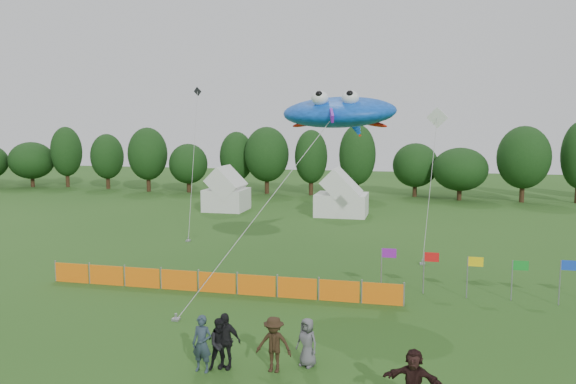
% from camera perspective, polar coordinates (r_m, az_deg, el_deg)
% --- Properties ---
extents(ground, '(160.00, 160.00, 0.00)m').
position_cam_1_polar(ground, '(20.62, -3.95, -16.54)').
color(ground, '#234C16').
rests_on(ground, ground).
extents(treeline, '(104.57, 8.78, 8.36)m').
position_cam_1_polar(treeline, '(63.25, 9.49, 3.21)').
color(treeline, '#382314').
rests_on(treeline, ground).
extents(tent_left, '(3.83, 3.83, 3.38)m').
position_cam_1_polar(tent_left, '(53.61, -6.27, -0.06)').
color(tent_left, white).
rests_on(tent_left, ground).
extents(tent_right, '(4.62, 3.69, 3.26)m').
position_cam_1_polar(tent_right, '(50.46, 5.47, -0.55)').
color(tent_right, white).
rests_on(tent_right, ground).
extents(barrier_fence, '(17.90, 0.06, 1.00)m').
position_cam_1_polar(barrier_fence, '(27.94, -7.23, -9.13)').
color(barrier_fence, orange).
rests_on(barrier_fence, ground).
extents(flag_row, '(10.73, 0.52, 2.25)m').
position_cam_1_polar(flag_row, '(28.09, 20.11, -7.49)').
color(flag_row, gray).
rests_on(flag_row, ground).
extents(spectator_a, '(0.74, 0.53, 1.92)m').
position_cam_1_polar(spectator_a, '(19.49, -8.72, -14.99)').
color(spectator_a, '#273541').
rests_on(spectator_a, ground).
extents(spectator_b, '(1.07, 1.00, 1.76)m').
position_cam_1_polar(spectator_b, '(19.59, -6.84, -15.08)').
color(spectator_b, black).
rests_on(spectator_b, ground).
extents(spectator_c, '(1.24, 0.74, 1.88)m').
position_cam_1_polar(spectator_c, '(19.28, -1.45, -15.21)').
color(spectator_c, black).
rests_on(spectator_c, ground).
extents(spectator_d, '(1.14, 0.51, 1.92)m').
position_cam_1_polar(spectator_d, '(19.66, -6.45, -14.76)').
color(spectator_d, black).
rests_on(spectator_d, ground).
extents(spectator_e, '(0.96, 0.82, 1.67)m').
position_cam_1_polar(spectator_e, '(19.75, 1.96, -15.00)').
color(spectator_e, '#545459').
rests_on(spectator_e, ground).
extents(spectator_f, '(1.77, 0.84, 1.84)m').
position_cam_1_polar(spectator_f, '(17.31, 12.62, -18.15)').
color(spectator_f, black).
rests_on(spectator_f, ground).
extents(stingray_kite, '(9.34, 14.94, 9.85)m').
position_cam_1_polar(stingray_kite, '(28.75, 5.34, 8.02)').
color(stingray_kite, blue).
rests_on(stingray_kite, ground).
extents(small_kite_white, '(1.50, 3.98, 9.27)m').
position_cam_1_polar(small_kite_white, '(35.88, 14.60, 4.07)').
color(small_kite_white, white).
rests_on(small_kite_white, ground).
extents(small_kite_dark, '(3.97, 10.90, 11.43)m').
position_cam_1_polar(small_kite_dark, '(45.55, -9.53, 4.28)').
color(small_kite_dark, black).
rests_on(small_kite_dark, ground).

